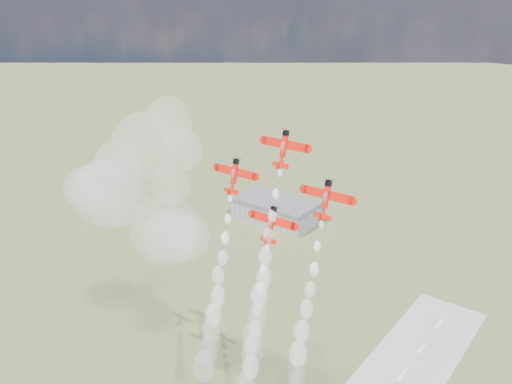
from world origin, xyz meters
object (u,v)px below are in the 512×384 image
object	(u,v)px
plane_left	(234,175)
plane_right	(326,199)
hangar	(276,210)
plane_lead	(284,148)
plane_slot	(271,224)

from	to	relation	value
plane_left	plane_right	bearing A→B (deg)	0.00
hangar	plane_right	xyz separation A→B (m)	(123.10, -162.03, 89.28)
plane_lead	plane_slot	distance (m)	17.35
plane_right	hangar	bearing A→B (deg)	127.23
plane_slot	plane_lead	bearing A→B (deg)	90.00
plane_left	plane_slot	bearing A→B (deg)	-10.09
hangar	plane_left	world-z (taller)	plane_left
hangar	plane_right	world-z (taller)	plane_right
plane_lead	plane_right	world-z (taller)	plane_lead
hangar	plane_right	size ratio (longest dim) A/B	4.22
plane_left	plane_right	world-z (taller)	same
plane_right	plane_slot	distance (m)	15.13
hangar	plane_slot	size ratio (longest dim) A/B	4.22
hangar	plane_lead	size ratio (longest dim) A/B	4.22
plane_lead	plane_slot	xyz separation A→B (m)	(0.00, -4.41, -16.78)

